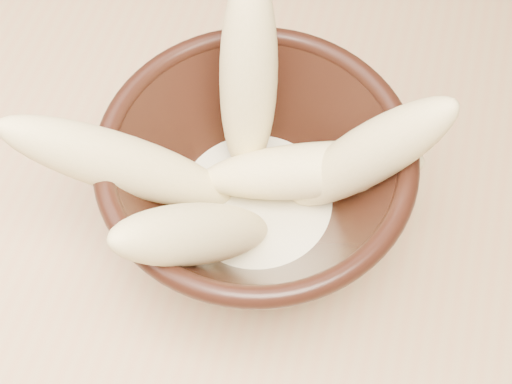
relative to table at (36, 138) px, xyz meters
The scene contains 8 objects.
table is the anchor object (origin of this frame).
bowl 0.27m from the table, 17.63° to the right, with size 0.19×0.19×0.11m.
milk_puddle 0.26m from the table, 17.63° to the right, with size 0.11×0.11×0.02m, color beige.
banana_upright 0.28m from the table, ahead, with size 0.04×0.04×0.15m, color #E3D186.
banana_left 0.25m from the table, 32.55° to the right, with size 0.04×0.04×0.16m, color #E3D186.
banana_right 0.34m from the table, 10.77° to the right, with size 0.04×0.04×0.14m, color #E3D186.
banana_across 0.30m from the table, 12.73° to the right, with size 0.04×0.04×0.14m, color #E3D186.
banana_front 0.30m from the table, 31.90° to the right, with size 0.04×0.04×0.14m, color #E3D186.
Camera 1 is at (0.28, -0.29, 1.21)m, focal length 50.00 mm.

